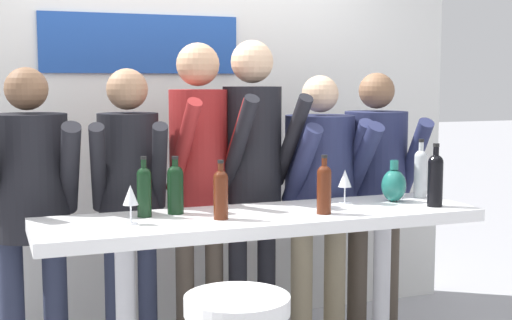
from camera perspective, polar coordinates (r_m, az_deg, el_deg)
back_wall at (r=4.62m, az=-5.39°, el=3.21°), size 3.75×0.12×2.68m
tasting_table at (r=3.47m, az=0.51°, el=-6.88°), size 2.15×0.58×0.96m
person_far_left at (r=3.78m, az=-17.62°, el=-2.64°), size 0.47×0.55×1.66m
person_left at (r=3.80m, az=-10.12°, el=-2.16°), size 0.44×0.55×1.66m
person_center_left at (r=3.90m, az=-4.54°, el=-0.43°), size 0.42×0.56×1.80m
person_center at (r=3.97m, az=-0.24°, el=-0.15°), size 0.42×0.56×1.82m
person_center_right at (r=4.12m, az=5.15°, el=-2.01°), size 0.49×0.55×1.62m
person_right at (r=4.34m, az=9.55°, el=-1.45°), size 0.49×0.58×1.64m
wine_bottle_0 at (r=3.98m, az=13.03°, el=-0.87°), size 0.07×0.07×0.32m
wine_bottle_1 at (r=3.72m, az=14.16°, el=-1.38°), size 0.08×0.08×0.32m
wine_bottle_2 at (r=3.28m, az=-2.84°, el=-2.58°), size 0.07×0.07×0.27m
wine_bottle_3 at (r=3.43m, az=-6.47°, el=-2.15°), size 0.08×0.08×0.28m
wine_bottle_4 at (r=3.42m, az=5.47°, el=-2.15°), size 0.07×0.07×0.28m
wine_bottle_5 at (r=3.37m, az=-8.94°, el=-2.32°), size 0.07×0.07×0.29m
wine_glass_0 at (r=3.21m, az=-10.01°, el=-2.89°), size 0.07×0.07×0.18m
wine_glass_1 at (r=3.72m, az=7.12°, el=-1.57°), size 0.07×0.07×0.18m
decorative_vase at (r=3.83m, az=10.97°, el=-1.97°), size 0.13×0.13×0.22m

